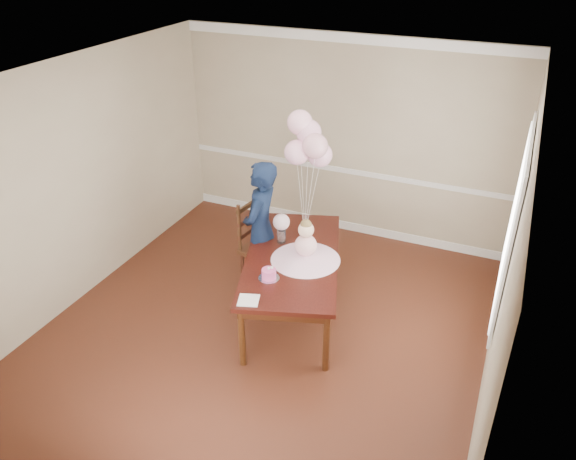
{
  "coord_description": "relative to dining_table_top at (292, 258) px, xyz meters",
  "views": [
    {
      "loc": [
        2.12,
        -4.29,
        3.92
      ],
      "look_at": [
        0.09,
        0.42,
        1.05
      ],
      "focal_mm": 35.0,
      "sensor_mm": 36.0,
      "label": 1
    }
  ],
  "objects": [
    {
      "name": "balloon_c",
      "position": [
        -0.08,
        0.64,
        1.2
      ],
      "size": [
        0.27,
        0.27,
        0.27
      ],
      "primitive_type": "sphere",
      "color": "#F3ACCC",
      "rests_on": "balloon_ribbon_c"
    },
    {
      "name": "baby_head",
      "position": [
        0.15,
        -0.0,
        0.39
      ],
      "size": [
        0.17,
        0.17,
        0.17
      ],
      "primitive_type": "sphere",
      "color": "beige",
      "rests_on": "baby_torso"
    },
    {
      "name": "chair_leg_bl",
      "position": [
        -0.68,
        0.62,
        -0.48
      ],
      "size": [
        0.05,
        0.05,
        0.46
      ],
      "primitive_type": "cylinder",
      "rotation": [
        0.0,
        0.0,
        -0.16
      ],
      "color": "#3E1C11",
      "rests_on": "floor"
    },
    {
      "name": "table_leg_fl",
      "position": [
        -0.11,
        -0.98,
        -0.37
      ],
      "size": [
        0.09,
        0.09,
        0.68
      ],
      "primitive_type": "cylinder",
      "rotation": [
        0.0,
        0.0,
        0.31
      ],
      "color": "black",
      "rests_on": "floor"
    },
    {
      "name": "baby_skirt",
      "position": [
        0.15,
        -0.0,
        0.07
      ],
      "size": [
        0.94,
        0.94,
        0.1
      ],
      "primitive_type": "cone",
      "rotation": [
        0.0,
        0.0,
        0.31
      ],
      "color": "#E5A9C8",
      "rests_on": "dining_table_top"
    },
    {
      "name": "table_apron",
      "position": [
        0.0,
        0.0,
        -0.07
      ],
      "size": [
        1.41,
        2.04,
        0.1
      ],
      "primitive_type": "cube",
      "rotation": [
        0.0,
        0.0,
        0.31
      ],
      "color": "black",
      "rests_on": "table_leg_fl"
    },
    {
      "name": "dining_chair_seat",
      "position": [
        -0.52,
        0.4,
        -0.23
      ],
      "size": [
        0.54,
        0.54,
        0.05
      ],
      "primitive_type": "cube",
      "rotation": [
        0.0,
        0.0,
        -0.16
      ],
      "color": "#381C0F",
      "rests_on": "chair_leg_fl"
    },
    {
      "name": "wall_left",
      "position": [
        -2.39,
        -0.42,
        0.64
      ],
      "size": [
        0.02,
        5.0,
        2.7
      ],
      "primitive_type": "cube",
      "color": "tan",
      "rests_on": "floor"
    },
    {
      "name": "roses_near",
      "position": [
        -0.23,
        0.23,
        0.28
      ],
      "size": [
        0.19,
        0.19,
        0.19
      ],
      "primitive_type": "sphere",
      "color": "beige",
      "rests_on": "rose_vase_near"
    },
    {
      "name": "window_frame",
      "position": [
        2.09,
        0.08,
        0.84
      ],
      "size": [
        0.02,
        1.66,
        1.56
      ],
      "primitive_type": "cube",
      "color": "silver",
      "rests_on": "wall_right"
    },
    {
      "name": "balloon_ribbon_d",
      "position": [
        -0.13,
        0.59,
        0.59
      ],
      "size": [
        0.11,
        0.07,
        1.11
      ],
      "primitive_type": "cylinder",
      "rotation": [
        -0.09,
        -0.07,
        0.31
      ],
      "color": "white",
      "rests_on": "balloon_weight"
    },
    {
      "name": "balloon_weight",
      "position": [
        -0.07,
        0.54,
        0.03
      ],
      "size": [
        0.05,
        0.05,
        0.02
      ],
      "primitive_type": "cylinder",
      "rotation": [
        0.0,
        0.0,
        0.31
      ],
      "color": "silver",
      "rests_on": "dining_table_top"
    },
    {
      "name": "rose_vase_near",
      "position": [
        -0.23,
        0.23,
        0.1
      ],
      "size": [
        0.12,
        0.12,
        0.16
      ],
      "primitive_type": "cylinder",
      "rotation": [
        0.0,
        0.0,
        0.31
      ],
      "color": "white",
      "rests_on": "dining_table_top"
    },
    {
      "name": "balloon_a",
      "position": [
        -0.17,
        0.51,
        1.0
      ],
      "size": [
        0.27,
        0.27,
        0.27
      ],
      "primitive_type": "sphere",
      "color": "#F8AFCC",
      "rests_on": "balloon_ribbon_a"
    },
    {
      "name": "chair_leg_fr",
      "position": [
        -0.37,
        0.18,
        -0.48
      ],
      "size": [
        0.05,
        0.05,
        0.46
      ],
      "primitive_type": "cylinder",
      "rotation": [
        0.0,
        0.0,
        -0.16
      ],
      "color": "#33130E",
      "rests_on": "floor"
    },
    {
      "name": "wall_front",
      "position": [
        -0.14,
        -2.92,
        0.64
      ],
      "size": [
        4.5,
        0.02,
        2.7
      ],
      "primitive_type": "cube",
      "color": "tan",
      "rests_on": "floor"
    },
    {
      "name": "table_leg_bl",
      "position": [
        -0.67,
        0.73,
        -0.37
      ],
      "size": [
        0.09,
        0.09,
        0.68
      ],
      "primitive_type": "cylinder",
      "rotation": [
        0.0,
        0.0,
        0.31
      ],
      "color": "black",
      "rests_on": "floor"
    },
    {
      "name": "chair_leg_fl",
      "position": [
        -0.74,
        0.24,
        -0.48
      ],
      "size": [
        0.05,
        0.05,
        0.46
      ],
      "primitive_type": "cylinder",
      "rotation": [
        0.0,
        0.0,
        -0.16
      ],
      "color": "#36170E",
      "rests_on": "floor"
    },
    {
      "name": "balloon_ribbon_e",
      "position": [
        -0.01,
        0.6,
        0.42
      ],
      "size": [
        0.11,
        0.11,
        0.76
      ],
      "primitive_type": "cylinder",
      "rotation": [
        -0.09,
        0.17,
        0.31
      ],
      "color": "white",
      "rests_on": "balloon_weight"
    },
    {
      "name": "chair_slat_top",
      "position": [
        -0.73,
        0.43,
        0.29
      ],
      "size": [
        0.1,
        0.42,
        0.05
      ],
      "primitive_type": "cube",
      "rotation": [
        0.0,
        0.0,
        -0.16
      ],
      "color": "#311B0D",
      "rests_on": "dining_chair_seat"
    },
    {
      "name": "balloon_b",
      "position": [
        0.04,
        0.53,
        1.1
      ],
      "size": [
        0.27,
        0.27,
        0.27
      ],
      "primitive_type": "sphere",
      "color": "#E09FB0",
      "rests_on": "balloon_ribbon_b"
    },
    {
      "name": "woman",
      "position": [
        -0.5,
        0.26,
        0.11
      ],
      "size": [
        0.44,
        0.62,
        1.64
      ],
      "primitive_type": "imported",
      "rotation": [
        0.0,
        0.0,
        -1.5
      ],
      "color": "black",
      "rests_on": "floor"
    },
    {
      "name": "ceiling",
      "position": [
        -0.14,
        -0.42,
        1.99
      ],
      "size": [
        4.5,
        5.0,
        0.02
      ],
      "primitive_type": "cube",
      "color": "white",
      "rests_on": "wall_back"
    },
    {
      "name": "balloon_d",
      "position": [
        -0.18,
        0.63,
        1.3
      ],
      "size": [
        0.27,
        0.27,
        0.27
      ],
      "primitive_type": "sphere",
      "color": "#FFB4CE",
      "rests_on": "balloon_ribbon_d"
    },
    {
      "name": "birthday_cake",
      "position": [
        -0.05,
        -0.48,
        0.08
      ],
      "size": [
        0.18,
        0.18,
        0.1
      ],
      "primitive_type": "cylinder",
      "rotation": [
        0.0,
        0.0,
        0.31
      ],
      "color": "#D9448C",
      "rests_on": "cake_platter"
    },
    {
      "name": "crown_molding",
      "position": [
        -0.14,
        2.07,
        1.92
      ],
      "size": [
        4.5,
        0.02,
        0.12
      ],
      "primitive_type": "cube",
      "color": "white",
      "rests_on": "wall_back"
    },
    {
      "name": "table_leg_br",
      "position": [
        0.11,
        0.98,
        -0.37
      ],
      "size": [
        0.09,
        0.09,
        0.68
      ],
      "primitive_type": "cylinder",
      "rotation": [
        0.0,
        0.0,
        0.31
      ],
      "color": "black",
      "rests_on": "floor"
    },
    {
      "name": "chair_back_post_r",
      "position": [
        -0.7,
        0.62,
        0.08
      ],
      "size": [
        0.05,
        0.05,
        0.59
      ],
      "primitive_type": "cylinder",
      "rotation": [
        0.0,
        0.0,
        -0.16
      ],
      "color": "#321C0D",
      "rests_on": "dining_chair_seat"
    },
    {
      "name": "cake_platter",
      "position": [
        -0.05,
        -0.48,
        0.03
      ],
      "size": [
        0.27,
        0.27,
        0.01
      ],
      "primitive_type": "cylinder",
      "rotation": [
        0.0,
        0.0,
        0.31
      ],
      "color": "silver",
      "rests_on": "dining_table_top"
    },
    {
      "name": "chair_back_post_l",
      "position": [
        -0.76,
        0.24,
        0.08
      ],
      "size": [
        0.05,
        0.05,
        0.59
      ],
      "primitive_type": "cylinder",
      "rotation": [
        0.0,
        0.0,
        -0.16
      ],
      "color": "#381D0F",
      "rests_on": "dining_chair_seat"
    },
    {
      "name": "wall_right",
      "position": [
        2.11,
        -0.42,
        0.64
      ],
      "size": [
        0.02,
        5.0,
        2.7
      ],
      "primitive_type": "cube",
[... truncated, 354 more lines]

